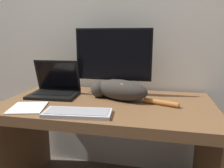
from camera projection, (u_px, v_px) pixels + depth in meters
The scene contains 7 objects.
wall_back at pixel (119, 12), 1.68m from camera, with size 6.40×0.06×2.60m.
desk at pixel (107, 124), 1.44m from camera, with size 1.35×0.72×0.70m.
monitor at pixel (113, 61), 1.54m from camera, with size 0.54×0.23×0.47m.
laptop at pixel (55, 88), 1.55m from camera, with size 0.34×0.26×0.25m.
external_keyboard at pixel (78, 113), 1.18m from camera, with size 0.38×0.18×0.02m.
cat at pixel (119, 90), 1.44m from camera, with size 0.59×0.25×0.14m.
paper_notepad at pixel (28, 108), 1.28m from camera, with size 0.24×0.25×0.01m.
Camera 1 is at (0.31, -0.95, 1.13)m, focal length 35.00 mm.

